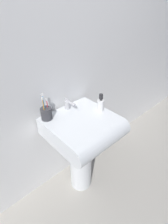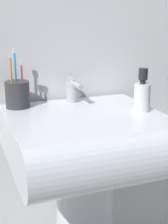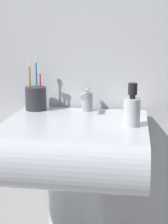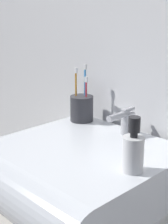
% 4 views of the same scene
% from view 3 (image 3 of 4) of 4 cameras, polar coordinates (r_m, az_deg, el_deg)
% --- Properties ---
extents(wall_back, '(5.00, 0.05, 2.40)m').
position_cam_3_polar(wall_back, '(1.50, 0.32, 14.59)').
color(wall_back, white).
rests_on(wall_back, ground).
extents(sink_basin, '(0.53, 0.55, 0.16)m').
position_cam_3_polar(sink_basin, '(1.23, -1.93, -5.82)').
color(sink_basin, white).
rests_on(sink_basin, sink_pedestal).
extents(faucet, '(0.05, 0.13, 0.09)m').
position_cam_3_polar(faucet, '(1.42, 0.44, 1.98)').
color(faucet, '#B7B7BC').
rests_on(faucet, sink_basin).
extents(toothbrush_cup, '(0.09, 0.09, 0.22)m').
position_cam_3_polar(toothbrush_cup, '(1.46, -8.01, 2.35)').
color(toothbrush_cup, '#38383D').
rests_on(toothbrush_cup, sink_basin).
extents(soap_bottle, '(0.06, 0.06, 0.15)m').
position_cam_3_polar(soap_bottle, '(1.21, 7.99, 0.39)').
color(soap_bottle, white).
rests_on(soap_bottle, sink_basin).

